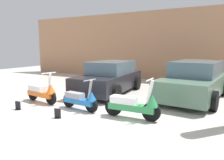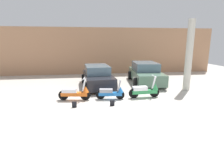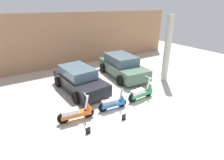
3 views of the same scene
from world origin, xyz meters
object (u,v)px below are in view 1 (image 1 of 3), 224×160
Objects in this scene: scooter_front_left at (42,92)px; car_rear_left at (110,78)px; scooter_front_center at (134,104)px; placard_near_right_scooter at (58,114)px; placard_near_left_scooter at (18,106)px; scooter_front_right at (81,99)px; car_rear_center at (195,81)px.

car_rear_left is (1.18, 2.61, 0.24)m from scooter_front_left.
scooter_front_center is 3.51m from car_rear_left.
scooter_front_left is 3.44m from scooter_front_center.
car_rear_left reaches higher than placard_near_right_scooter.
placard_near_left_scooter is (-0.00, -0.99, -0.27)m from scooter_front_left.
scooter_front_right is at bearing 84.18° from placard_near_right_scooter.
scooter_front_left is at bearing 176.99° from scooter_front_center.
scooter_front_right is 1.95m from placard_near_left_scooter.
car_rear_center is 16.21× the size of placard_near_left_scooter.
scooter_front_left is 1.03m from placard_near_left_scooter.
car_rear_center reaches higher than placard_near_right_scooter.
placard_near_right_scooter is at bearing -88.66° from scooter_front_right.
placard_near_left_scooter is (-3.44, -0.93, -0.28)m from scooter_front_center.
scooter_front_left is 5.88× the size of placard_near_right_scooter.
placard_near_left_scooter is at bearing -81.63° from scooter_front_left.
car_rear_center is (4.47, 3.14, 0.28)m from scooter_front_left.
scooter_front_center reaches higher than placard_near_left_scooter.
scooter_front_right is at bearing 27.46° from placard_near_left_scooter.
car_rear_left is 3.33m from car_rear_center.
car_rear_center reaches higher than scooter_front_right.
placard_near_left_scooter is (-4.48, -4.14, -0.55)m from car_rear_center.
scooter_front_center is 0.37× the size of car_rear_center.
car_rear_left is (-2.26, 2.68, 0.23)m from scooter_front_center.
scooter_front_right reaches higher than placard_near_right_scooter.
placard_near_left_scooter is 1.63m from placard_near_right_scooter.
scooter_front_left is 0.36× the size of car_rear_center.
scooter_front_left reaches higher than placard_near_right_scooter.
car_rear_center is 5.07m from placard_near_right_scooter.
placard_near_left_scooter is 1.00× the size of placard_near_right_scooter.
car_rear_left is (-0.54, 2.71, 0.28)m from scooter_front_right.
scooter_front_right is 0.88× the size of scooter_front_center.
car_rear_center reaches higher than placard_near_left_scooter.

